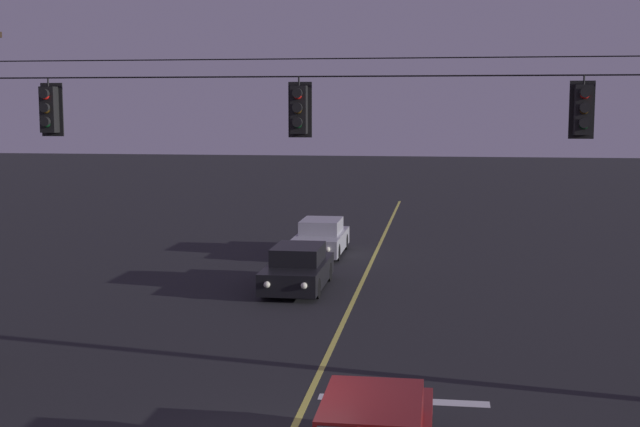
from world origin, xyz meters
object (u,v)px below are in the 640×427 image
Objects in this scene: traffic_light_leftmost at (49,109)px; car_oncoming_trailing at (321,238)px; car_oncoming_lead at (298,269)px; traffic_light_left_inner at (299,109)px; traffic_light_centre at (583,110)px.

traffic_light_leftmost is 17.27m from car_oncoming_trailing.
traffic_light_leftmost is at bearing -110.86° from car_oncoming_lead.
traffic_light_centre is at bearing 0.00° from traffic_light_left_inner.
traffic_light_centre is 0.28× the size of car_oncoming_trailing.
traffic_light_left_inner is 10.98m from car_oncoming_lead.
traffic_light_leftmost is 0.28× the size of car_oncoming_lead.
traffic_light_leftmost and traffic_light_left_inner have the same top height.
traffic_light_leftmost is at bearing 180.00° from traffic_light_centre.
traffic_light_left_inner is 1.00× the size of traffic_light_centre.
car_oncoming_trailing is at bearing 114.57° from traffic_light_centre.
traffic_light_leftmost is at bearing -102.16° from car_oncoming_trailing.
car_oncoming_trailing is at bearing 91.54° from car_oncoming_lead.
car_oncoming_trailing is (3.48, 16.13, -5.10)m from traffic_light_leftmost.
traffic_light_centre is (5.53, 0.00, 0.00)m from traffic_light_left_inner.
traffic_light_leftmost and traffic_light_centre have the same top height.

